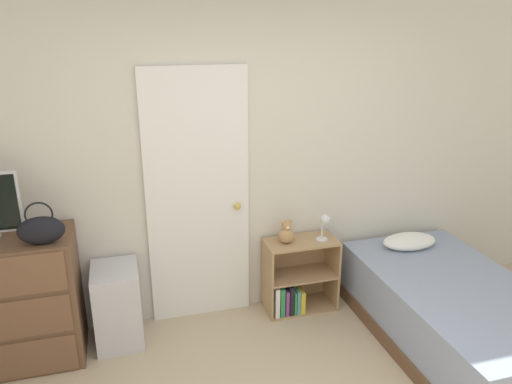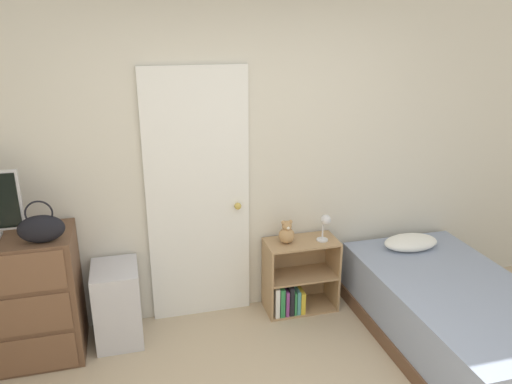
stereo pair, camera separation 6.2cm
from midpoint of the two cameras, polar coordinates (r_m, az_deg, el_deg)
wall_back at (r=3.98m, az=-2.15°, el=3.22°), size 10.00×0.06×2.55m
door_closed at (r=3.95m, az=-6.15°, el=-0.76°), size 0.81×0.09×2.06m
dresser at (r=4.02m, az=-26.44°, el=-11.05°), size 1.02×0.51×0.96m
handbag at (r=3.58m, az=-22.89°, el=-3.83°), size 0.30×0.14×0.29m
storage_bin at (r=4.04m, az=-15.11°, el=-12.23°), size 0.34×0.42×0.62m
bookshelf at (r=4.32m, az=4.81°, el=-10.28°), size 0.60×0.31×0.63m
teddy_bear at (r=4.08m, az=3.96°, el=-4.72°), size 0.13×0.13×0.20m
desk_lamp at (r=4.13m, az=8.34°, el=-3.53°), size 0.11×0.10×0.23m
bed at (r=4.16m, az=22.22°, el=-12.96°), size 1.06×1.92×0.62m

